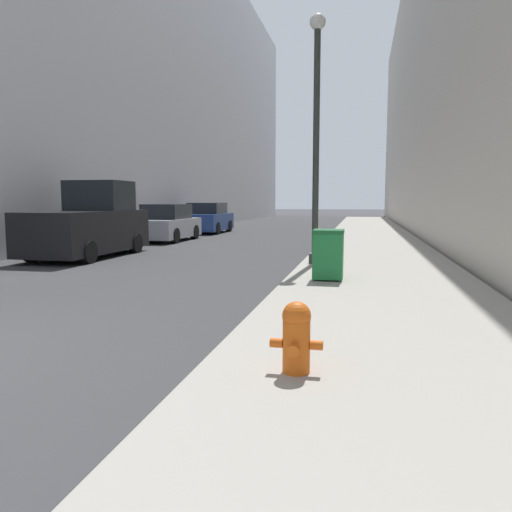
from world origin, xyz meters
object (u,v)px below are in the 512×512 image
(trash_bin, at_px, (328,254))
(lamppost, at_px, (316,127))
(pickup_truck, at_px, (89,225))
(parked_sedan_far, at_px, (207,219))
(parked_sedan_near, at_px, (167,224))
(fire_hydrant, at_px, (296,336))

(trash_bin, xyz_separation_m, lamppost, (-0.52, 2.59, 2.92))
(lamppost, xyz_separation_m, pickup_truck, (-7.15, 1.28, -2.60))
(parked_sedan_far, bearing_deg, parked_sedan_near, -90.79)
(fire_hydrant, bearing_deg, lamppost, 94.16)
(pickup_truck, distance_m, parked_sedan_near, 6.35)
(lamppost, relative_size, pickup_truck, 1.29)
(trash_bin, bearing_deg, parked_sedan_far, 115.66)
(pickup_truck, bearing_deg, lamppost, -10.19)
(lamppost, height_order, parked_sedan_near, lamppost)
(lamppost, relative_size, parked_sedan_near, 1.51)
(lamppost, bearing_deg, fire_hydrant, -85.84)
(trash_bin, distance_m, pickup_truck, 8.60)
(parked_sedan_far, bearing_deg, pickup_truck, -90.36)
(pickup_truck, bearing_deg, parked_sedan_far, 89.64)
(parked_sedan_near, bearing_deg, parked_sedan_far, 89.21)
(parked_sedan_near, bearing_deg, lamppost, -46.84)
(lamppost, xyz_separation_m, parked_sedan_far, (-7.07, 13.22, -2.83))
(trash_bin, xyz_separation_m, parked_sedan_far, (-7.59, 15.80, 0.10))
(fire_hydrant, bearing_deg, trash_bin, 90.87)
(parked_sedan_near, bearing_deg, trash_bin, -53.11)
(trash_bin, xyz_separation_m, parked_sedan_near, (-7.67, 10.22, 0.07))
(fire_hydrant, distance_m, lamppost, 8.88)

